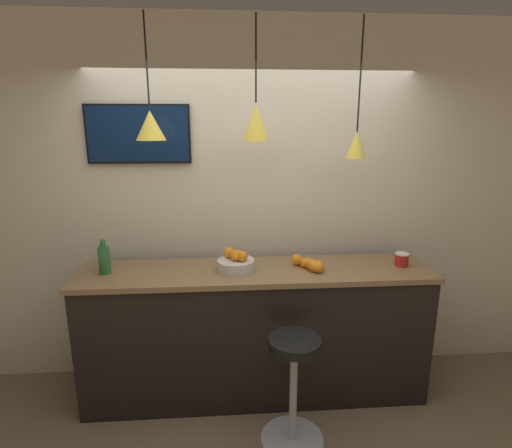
{
  "coord_description": "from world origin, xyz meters",
  "views": [
    {
      "loc": [
        -0.21,
        -2.18,
        2.1
      ],
      "look_at": [
        0.0,
        0.62,
        1.39
      ],
      "focal_mm": 28.0,
      "sensor_mm": 36.0,
      "label": 1
    }
  ],
  "objects_px": {
    "spread_jar": "(402,259)",
    "juice_bottle": "(104,259)",
    "bar_stool": "(294,378)",
    "mounted_tv": "(138,134)",
    "fruit_bowl": "(236,262)"
  },
  "relations": [
    {
      "from": "juice_bottle",
      "to": "mounted_tv",
      "type": "height_order",
      "value": "mounted_tv"
    },
    {
      "from": "fruit_bowl",
      "to": "spread_jar",
      "type": "distance_m",
      "value": 1.27
    },
    {
      "from": "spread_jar",
      "to": "mounted_tv",
      "type": "bearing_deg",
      "value": 170.02
    },
    {
      "from": "bar_stool",
      "to": "fruit_bowl",
      "type": "height_order",
      "value": "fruit_bowl"
    },
    {
      "from": "juice_bottle",
      "to": "mounted_tv",
      "type": "relative_size",
      "value": 0.33
    },
    {
      "from": "spread_jar",
      "to": "mounted_tv",
      "type": "distance_m",
      "value": 2.22
    },
    {
      "from": "juice_bottle",
      "to": "bar_stool",
      "type": "bearing_deg",
      "value": -22.55
    },
    {
      "from": "juice_bottle",
      "to": "spread_jar",
      "type": "height_order",
      "value": "juice_bottle"
    },
    {
      "from": "fruit_bowl",
      "to": "spread_jar",
      "type": "height_order",
      "value": "fruit_bowl"
    },
    {
      "from": "bar_stool",
      "to": "juice_bottle",
      "type": "bearing_deg",
      "value": 157.45
    },
    {
      "from": "bar_stool",
      "to": "mounted_tv",
      "type": "xyz_separation_m",
      "value": [
        -1.07,
        0.89,
        1.54
      ]
    },
    {
      "from": "spread_jar",
      "to": "juice_bottle",
      "type": "bearing_deg",
      "value": -180.0
    },
    {
      "from": "bar_stool",
      "to": "spread_jar",
      "type": "bearing_deg",
      "value": 30.74
    },
    {
      "from": "fruit_bowl",
      "to": "juice_bottle",
      "type": "relative_size",
      "value": 1.08
    },
    {
      "from": "bar_stool",
      "to": "spread_jar",
      "type": "relative_size",
      "value": 7.33
    }
  ]
}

